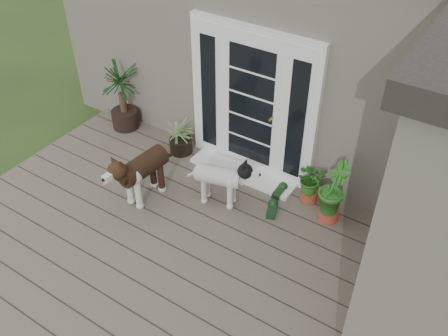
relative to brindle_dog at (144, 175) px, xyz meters
The scene contains 14 objects.
deck 1.42m from the brindle_dog, 39.43° to the right, with size 6.20×4.60×0.12m, color #6B5B4C.
house_main 3.70m from the brindle_dog, 72.95° to the left, with size 7.40×4.00×3.10m, color #665E54.
door_unit 1.73m from the brindle_dog, 57.97° to the left, with size 1.90×0.14×2.15m, color white.
door_step 1.47m from the brindle_dog, 53.68° to the left, with size 1.60×0.40×0.05m, color white.
brindle_dog is the anchor object (origin of this frame).
white_dog 1.00m from the brindle_dog, 27.15° to the left, with size 0.34×0.80×0.66m, color white, non-canonical shape.
spider_plant 1.11m from the brindle_dog, 101.86° to the left, with size 0.57×0.57×0.61m, color #7D955C, non-canonical shape.
yucca 1.82m from the brindle_dog, 140.76° to the left, with size 0.82×0.82×1.18m, color black, non-canonical shape.
herb_a 2.21m from the brindle_dog, 31.28° to the left, with size 0.40×0.40×0.51m, color #1D6523.
herb_b 2.44m from the brindle_dog, 23.06° to the left, with size 0.44×0.44×0.67m, color #235117.
herb_c 3.36m from the brindle_dog, 18.34° to the left, with size 0.34×0.34×0.53m, color #195A1D.
sapling 3.28m from the brindle_dog, ahead, with size 0.44×0.44×1.50m, color #1B601B, non-canonical shape.
clog_left 1.75m from the brindle_dog, 22.75° to the left, with size 0.16×0.34×0.10m, color black, non-canonical shape.
clog_right 1.86m from the brindle_dog, 34.91° to the left, with size 0.15×0.33×0.10m, color black, non-canonical shape.
Camera 1 is at (2.57, -2.35, 4.63)m, focal length 39.27 mm.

